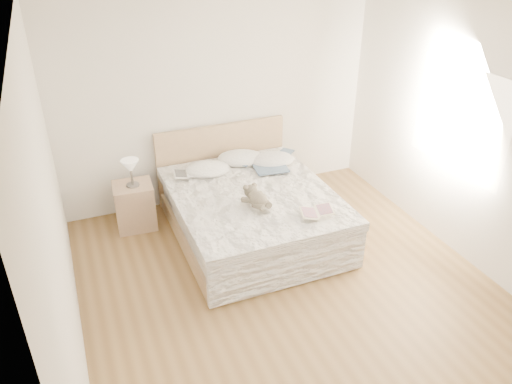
% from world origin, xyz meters
% --- Properties ---
extents(floor, '(4.00, 4.50, 0.00)m').
position_xyz_m(floor, '(0.00, 0.00, 0.00)').
color(floor, brown).
rests_on(floor, ground).
extents(ceiling, '(4.00, 4.50, 0.00)m').
position_xyz_m(ceiling, '(0.00, 0.00, 2.70)').
color(ceiling, white).
rests_on(ceiling, ground).
extents(wall_back, '(4.00, 0.02, 2.70)m').
position_xyz_m(wall_back, '(0.00, 2.25, 1.35)').
color(wall_back, white).
rests_on(wall_back, ground).
extents(wall_front, '(4.00, 0.02, 2.70)m').
position_xyz_m(wall_front, '(0.00, -2.25, 1.35)').
color(wall_front, white).
rests_on(wall_front, ground).
extents(wall_left, '(0.02, 4.50, 2.70)m').
position_xyz_m(wall_left, '(-2.00, 0.00, 1.35)').
color(wall_left, white).
rests_on(wall_left, ground).
extents(wall_right, '(0.02, 4.50, 2.70)m').
position_xyz_m(wall_right, '(2.00, 0.00, 1.35)').
color(wall_right, white).
rests_on(wall_right, ground).
extents(window, '(0.02, 1.30, 1.10)m').
position_xyz_m(window, '(1.99, 0.30, 1.45)').
color(window, white).
rests_on(window, wall_right).
extents(bed, '(1.72, 2.14, 1.00)m').
position_xyz_m(bed, '(0.00, 1.19, 0.31)').
color(bed, tan).
rests_on(bed, floor).
extents(nightstand, '(0.48, 0.43, 0.56)m').
position_xyz_m(nightstand, '(-1.21, 1.85, 0.28)').
color(nightstand, '#A08264').
rests_on(nightstand, floor).
extents(table_lamp, '(0.26, 0.26, 0.33)m').
position_xyz_m(table_lamp, '(-1.20, 1.83, 0.79)').
color(table_lamp, '#534D48').
rests_on(table_lamp, nightstand).
extents(pillow_left, '(0.59, 0.46, 0.16)m').
position_xyz_m(pillow_left, '(-0.32, 1.75, 0.64)').
color(pillow_left, white).
rests_on(pillow_left, bed).
extents(pillow_middle, '(0.68, 0.57, 0.17)m').
position_xyz_m(pillow_middle, '(0.16, 1.89, 0.64)').
color(pillow_middle, white).
rests_on(pillow_middle, bed).
extents(pillow_right, '(0.60, 0.46, 0.16)m').
position_xyz_m(pillow_right, '(0.50, 1.70, 0.64)').
color(pillow_right, silver).
rests_on(pillow_right, bed).
extents(blouse, '(0.69, 0.72, 0.02)m').
position_xyz_m(blouse, '(0.42, 1.65, 0.63)').
color(blouse, '#384D65').
rests_on(blouse, bed).
extents(photo_book, '(0.39, 0.30, 0.03)m').
position_xyz_m(photo_book, '(-0.56, 1.76, 0.63)').
color(photo_book, white).
rests_on(photo_book, bed).
extents(childrens_book, '(0.41, 0.33, 0.02)m').
position_xyz_m(childrens_book, '(0.43, 0.41, 0.63)').
color(childrens_book, '#F8EDC9').
rests_on(childrens_book, bed).
extents(teddy_bear, '(0.30, 0.38, 0.18)m').
position_xyz_m(teddy_bear, '(-0.08, 0.75, 0.65)').
color(teddy_bear, '#675D4C').
rests_on(teddy_bear, bed).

